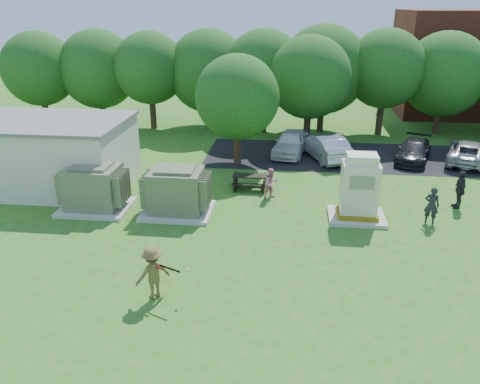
# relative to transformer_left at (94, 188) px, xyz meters

# --- Properties ---
(ground) EXTENTS (120.00, 120.00, 0.00)m
(ground) POSITION_rel_transformer_left_xyz_m (6.50, -4.50, -0.97)
(ground) COLOR #2D6619
(ground) RESTS_ON ground
(service_building) EXTENTS (10.00, 5.00, 3.20)m
(service_building) POSITION_rel_transformer_left_xyz_m (-4.50, 2.50, 0.63)
(service_building) COLOR beige
(service_building) RESTS_ON ground
(service_building_roof) EXTENTS (10.20, 5.20, 0.15)m
(service_building_roof) POSITION_rel_transformer_left_xyz_m (-4.50, 2.50, 2.31)
(service_building_roof) COLOR slate
(service_building_roof) RESTS_ON service_building
(parking_strip) EXTENTS (20.00, 6.00, 0.01)m
(parking_strip) POSITION_rel_transformer_left_xyz_m (13.50, 9.00, -0.96)
(parking_strip) COLOR #232326
(parking_strip) RESTS_ON ground
(transformer_left) EXTENTS (3.00, 2.40, 2.07)m
(transformer_left) POSITION_rel_transformer_left_xyz_m (0.00, 0.00, 0.00)
(transformer_left) COLOR beige
(transformer_left) RESTS_ON ground
(transformer_right) EXTENTS (3.00, 2.40, 2.07)m
(transformer_right) POSITION_rel_transformer_left_xyz_m (3.70, 0.00, 0.00)
(transformer_right) COLOR beige
(transformer_right) RESTS_ON ground
(generator_cabinet) EXTENTS (2.34, 1.92, 2.86)m
(generator_cabinet) POSITION_rel_transformer_left_xyz_m (11.40, 0.27, 0.28)
(generator_cabinet) COLOR beige
(generator_cabinet) RESTS_ON ground
(picnic_table) EXTENTS (1.66, 1.25, 0.71)m
(picnic_table) POSITION_rel_transformer_left_xyz_m (6.58, 3.16, -0.53)
(picnic_table) COLOR black
(picnic_table) RESTS_ON ground
(batter) EXTENTS (1.27, 1.20, 1.72)m
(batter) POSITION_rel_transformer_left_xyz_m (4.46, -6.26, -0.11)
(batter) COLOR brown
(batter) RESTS_ON ground
(person_by_generator) EXTENTS (0.69, 0.58, 1.60)m
(person_by_generator) POSITION_rel_transformer_left_xyz_m (14.37, 0.16, -0.17)
(person_by_generator) COLOR black
(person_by_generator) RESTS_ON ground
(person_at_picnic) EXTENTS (0.90, 0.87, 1.47)m
(person_at_picnic) POSITION_rel_transformer_left_xyz_m (7.67, 2.10, -0.24)
(person_at_picnic) COLOR #D26F8B
(person_at_picnic) RESTS_ON ground
(person_walking_right) EXTENTS (0.43, 1.02, 1.74)m
(person_walking_right) POSITION_rel_transformer_left_xyz_m (16.01, 1.95, -0.10)
(person_walking_right) COLOR #27272C
(person_walking_right) RESTS_ON ground
(car_white) EXTENTS (2.51, 4.51, 1.45)m
(car_white) POSITION_rel_transformer_left_xyz_m (8.50, 9.12, -0.24)
(car_white) COLOR white
(car_white) RESTS_ON ground
(car_silver_a) EXTENTS (3.10, 4.81, 1.50)m
(car_silver_a) POSITION_rel_transformer_left_xyz_m (10.47, 8.47, -0.22)
(car_silver_a) COLOR silver
(car_silver_a) RESTS_ON ground
(car_dark) EXTENTS (2.96, 4.44, 1.19)m
(car_dark) POSITION_rel_transformer_left_xyz_m (15.56, 8.58, -0.37)
(car_dark) COLOR black
(car_dark) RESTS_ON ground
(car_silver_b) EXTENTS (3.58, 5.02, 1.27)m
(car_silver_b) POSITION_rel_transformer_left_xyz_m (18.58, 8.62, -0.33)
(car_silver_b) COLOR #AEAEB3
(car_silver_b) RESTS_ON ground
(batting_equipment) EXTENTS (0.96, 0.45, 0.22)m
(batting_equipment) POSITION_rel_transformer_left_xyz_m (5.03, -6.34, 0.14)
(batting_equipment) COLOR black
(batting_equipment) RESTS_ON ground
(tree_row) EXTENTS (41.30, 13.30, 7.30)m
(tree_row) POSITION_rel_transformer_left_xyz_m (8.25, 14.00, 3.18)
(tree_row) COLOR #47301E
(tree_row) RESTS_ON ground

